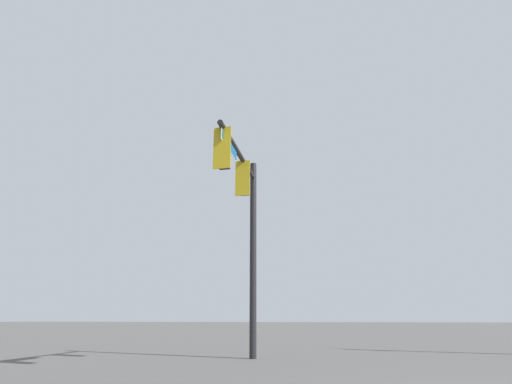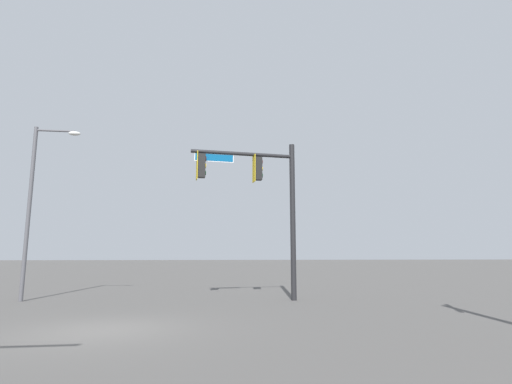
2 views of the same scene
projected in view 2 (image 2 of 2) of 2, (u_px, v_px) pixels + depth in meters
ground_plane at (101, 331)px, 10.80m from camera, size 400.00×400.00×0.00m
signal_pole_near at (262, 191)px, 18.65m from camera, size 4.95×0.73×7.33m
street_lamp at (35, 198)px, 18.52m from camera, size 2.12×0.29×8.09m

